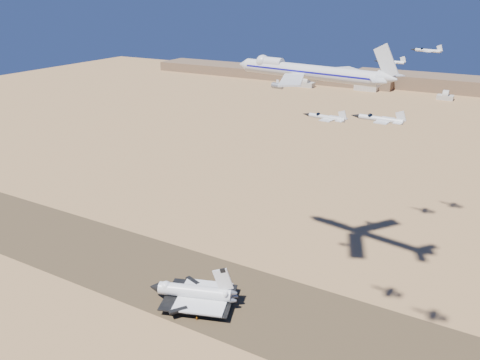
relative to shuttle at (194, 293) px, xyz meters
The scene contains 13 objects.
ground 11.58m from the shuttle, 97.94° to the left, with size 1200.00×1200.00×0.00m, color tan.
runway 11.57m from the shuttle, 97.94° to the left, with size 600.00×50.00×0.06m, color #4E3E27.
ridgeline 541.43m from the shuttle, 83.22° to the left, with size 960.00×90.00×18.00m.
hangars 493.14m from the shuttle, 97.63° to the left, with size 200.50×29.50×30.00m.
shuttle is the anchor object (origin of this frame).
carrier_747 101.57m from the shuttle, 60.17° to the left, with size 71.56×54.56×17.76m.
crew_a 12.18m from the shuttle, 51.58° to the right, with size 0.68×0.45×1.87m, color orange.
crew_b 9.46m from the shuttle, 53.97° to the right, with size 0.86×0.49×1.77m, color orange.
crew_c 9.96m from the shuttle, 50.25° to the right, with size 1.02×0.52×1.74m, color orange.
chase_jet_a 96.44m from the shuttle, ahead, with size 14.71×8.11×3.67m.
chase_jet_b 110.69m from the shuttle, ahead, with size 14.92×8.08×3.72m.
chase_jet_c 135.80m from the shuttle, 61.20° to the left, with size 14.56×7.76×3.63m.
chase_jet_d 153.49m from the shuttle, 59.14° to the left, with size 14.81×8.39×3.73m.
Camera 1 is at (98.03, -143.85, 121.51)m, focal length 35.00 mm.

